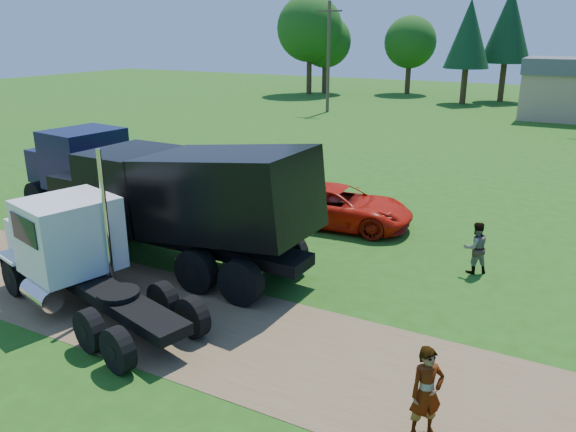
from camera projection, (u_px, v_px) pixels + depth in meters
The scene contains 9 objects.
ground at pixel (249, 340), 12.84m from camera, with size 140.00×140.00×0.00m, color #235212.
dirt_track at pixel (248, 339), 12.84m from camera, with size 120.00×4.20×0.01m, color brown.
white_semi_tractor at pixel (72, 251), 14.23m from camera, with size 6.93×3.79×4.10m.
black_dump_truck at pixel (182, 198), 16.15m from camera, with size 8.98×2.97×3.87m.
navy_truck at pixel (97, 173), 20.94m from camera, with size 7.58×3.40×3.22m.
orange_pickup at pixel (339, 206), 20.13m from camera, with size 2.40×5.21×1.45m, color red.
spectator_a at pixel (427, 392), 9.59m from camera, with size 0.62×0.41×1.70m, color #999999.
spectator_b at pixel (475, 248), 16.17m from camera, with size 0.75×0.58×1.54m, color #999999.
tan_shed at pixel (565, 88), 43.68m from camera, with size 6.20×5.40×4.70m.
Camera 1 is at (6.16, -9.51, 6.74)m, focal length 35.00 mm.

